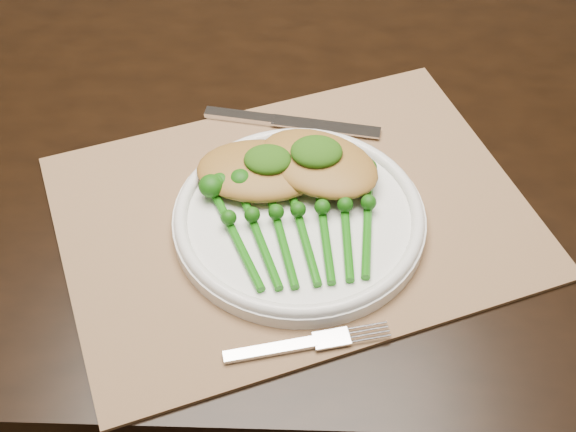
{
  "coord_description": "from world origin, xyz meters",
  "views": [
    {
      "loc": [
        0.04,
        -0.75,
        1.41
      ],
      "look_at": [
        0.02,
        -0.19,
        0.78
      ],
      "focal_mm": 50.0,
      "sensor_mm": 36.0,
      "label": 1
    }
  ],
  "objects_px": {
    "placemat": "(294,215)",
    "broccolini_bundle": "(302,231)",
    "dinner_plate": "(299,217)",
    "chicken_fillet_left": "(259,170)",
    "dining_table": "(258,279)"
  },
  "relations": [
    {
      "from": "chicken_fillet_left",
      "to": "broccolini_bundle",
      "type": "bearing_deg",
      "value": -57.73
    },
    {
      "from": "placemat",
      "to": "broccolini_bundle",
      "type": "distance_m",
      "value": 0.05
    },
    {
      "from": "broccolini_bundle",
      "to": "placemat",
      "type": "bearing_deg",
      "value": 92.64
    },
    {
      "from": "placemat",
      "to": "chicken_fillet_left",
      "type": "xyz_separation_m",
      "value": [
        -0.04,
        0.04,
        0.03
      ]
    },
    {
      "from": "dining_table",
      "to": "placemat",
      "type": "bearing_deg",
      "value": -72.65
    },
    {
      "from": "dinner_plate",
      "to": "broccolini_bundle",
      "type": "xyz_separation_m",
      "value": [
        0.0,
        -0.03,
        0.01
      ]
    },
    {
      "from": "dinner_plate",
      "to": "broccolini_bundle",
      "type": "relative_size",
      "value": 1.32
    },
    {
      "from": "placemat",
      "to": "chicken_fillet_left",
      "type": "distance_m",
      "value": 0.06
    },
    {
      "from": "dining_table",
      "to": "chicken_fillet_left",
      "type": "height_order",
      "value": "chicken_fillet_left"
    },
    {
      "from": "dining_table",
      "to": "broccolini_bundle",
      "type": "distance_m",
      "value": 0.47
    },
    {
      "from": "chicken_fillet_left",
      "to": "placemat",
      "type": "bearing_deg",
      "value": -42.37
    },
    {
      "from": "dining_table",
      "to": "placemat",
      "type": "distance_m",
      "value": 0.43
    },
    {
      "from": "placemat",
      "to": "broccolini_bundle",
      "type": "xyz_separation_m",
      "value": [
        0.01,
        -0.04,
        0.02
      ]
    },
    {
      "from": "dining_table",
      "to": "placemat",
      "type": "height_order",
      "value": "placemat"
    },
    {
      "from": "dining_table",
      "to": "chicken_fillet_left",
      "type": "relative_size",
      "value": 11.58
    }
  ]
}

